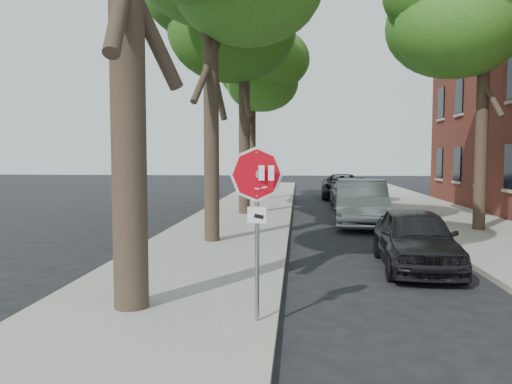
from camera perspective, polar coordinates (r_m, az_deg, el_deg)
ground at (r=7.74m, az=5.48°, el=-15.39°), size 120.00×120.00×0.00m
sidewalk_left at (r=19.61m, az=-2.25°, el=-3.28°), size 4.00×55.00×0.12m
sidewalk_right at (r=20.40m, az=22.23°, el=-3.30°), size 4.00×55.00×0.12m
curb_left at (r=19.47m, az=3.76°, el=-3.33°), size 0.12×55.00×0.13m
curb_right at (r=19.88m, az=16.57°, el=-3.34°), size 0.12×55.00×0.13m
stop_sign at (r=7.33m, az=0.11°, el=-0.86°), size 0.76×0.34×2.61m
tree_mid_b at (r=22.22m, az=-1.39°, el=18.21°), size 5.88×5.46×10.36m
tree_far at (r=28.91m, az=-0.45°, el=13.33°), size 5.29×4.91×9.33m
tree_right at (r=19.01m, az=24.56°, el=17.84°), size 5.29×4.91×9.33m
car_a at (r=12.08m, az=17.75°, el=-5.06°), size 1.85×4.17×1.40m
car_b at (r=18.96m, az=11.99°, el=-1.23°), size 2.26×5.29×1.70m
car_c at (r=25.41m, az=10.91°, el=-0.12°), size 2.16×5.13×1.48m
car_d at (r=30.91m, az=9.83°, el=0.65°), size 2.71×5.49×1.50m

